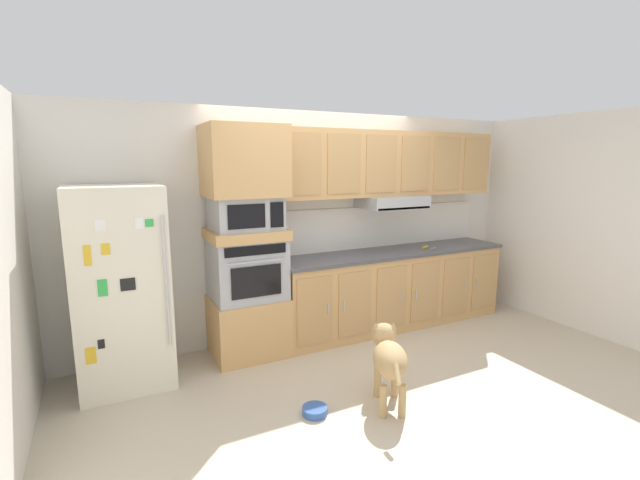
{
  "coord_description": "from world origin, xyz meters",
  "views": [
    {
      "loc": [
        -2.18,
        -3.36,
        1.95
      ],
      "look_at": [
        -0.37,
        0.2,
        1.24
      ],
      "focal_mm": 24.48,
      "sensor_mm": 36.0,
      "label": 1
    }
  ],
  "objects_px": {
    "microwave": "(245,213)",
    "dog": "(389,356)",
    "built_in_oven": "(247,269)",
    "refrigerator": "(121,287)",
    "screwdriver": "(426,247)",
    "dog_food_bowl": "(315,410)"
  },
  "relations": [
    {
      "from": "microwave",
      "to": "dog_food_bowl",
      "type": "relative_size",
      "value": 3.22
    },
    {
      "from": "microwave",
      "to": "dog_food_bowl",
      "type": "height_order",
      "value": "microwave"
    },
    {
      "from": "dog",
      "to": "dog_food_bowl",
      "type": "bearing_deg",
      "value": 106.75
    },
    {
      "from": "built_in_oven",
      "to": "microwave",
      "type": "distance_m",
      "value": 0.56
    },
    {
      "from": "refrigerator",
      "to": "dog_food_bowl",
      "type": "height_order",
      "value": "refrigerator"
    },
    {
      "from": "microwave",
      "to": "dog_food_bowl",
      "type": "bearing_deg",
      "value": -85.07
    },
    {
      "from": "dog",
      "to": "dog_food_bowl",
      "type": "xyz_separation_m",
      "value": [
        -0.62,
        0.1,
        -0.37
      ]
    },
    {
      "from": "refrigerator",
      "to": "dog_food_bowl",
      "type": "bearing_deg",
      "value": -44.24
    },
    {
      "from": "built_in_oven",
      "to": "screwdriver",
      "type": "height_order",
      "value": "built_in_oven"
    },
    {
      "from": "refrigerator",
      "to": "dog",
      "type": "height_order",
      "value": "refrigerator"
    },
    {
      "from": "built_in_oven",
      "to": "dog",
      "type": "distance_m",
      "value": 1.66
    },
    {
      "from": "refrigerator",
      "to": "microwave",
      "type": "xyz_separation_m",
      "value": [
        1.16,
        0.07,
        0.58
      ]
    },
    {
      "from": "dog_food_bowl",
      "to": "refrigerator",
      "type": "bearing_deg",
      "value": 135.76
    },
    {
      "from": "screwdriver",
      "to": "refrigerator",
      "type": "bearing_deg",
      "value": 179.94
    },
    {
      "from": "refrigerator",
      "to": "screwdriver",
      "type": "bearing_deg",
      "value": -0.06
    },
    {
      "from": "dog_food_bowl",
      "to": "screwdriver",
      "type": "bearing_deg",
      "value": 30.23
    },
    {
      "from": "built_in_oven",
      "to": "dog_food_bowl",
      "type": "height_order",
      "value": "built_in_oven"
    },
    {
      "from": "screwdriver",
      "to": "built_in_oven",
      "type": "bearing_deg",
      "value": 178.17
    },
    {
      "from": "screwdriver",
      "to": "dog_food_bowl",
      "type": "xyz_separation_m",
      "value": [
        -2.11,
        -1.23,
        -0.9
      ]
    },
    {
      "from": "microwave",
      "to": "dog",
      "type": "distance_m",
      "value": 1.91
    },
    {
      "from": "refrigerator",
      "to": "built_in_oven",
      "type": "bearing_deg",
      "value": 3.35
    },
    {
      "from": "screwdriver",
      "to": "dog",
      "type": "relative_size",
      "value": 0.2
    }
  ]
}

